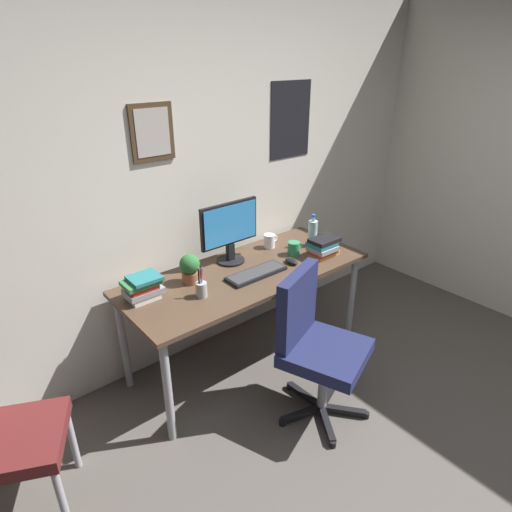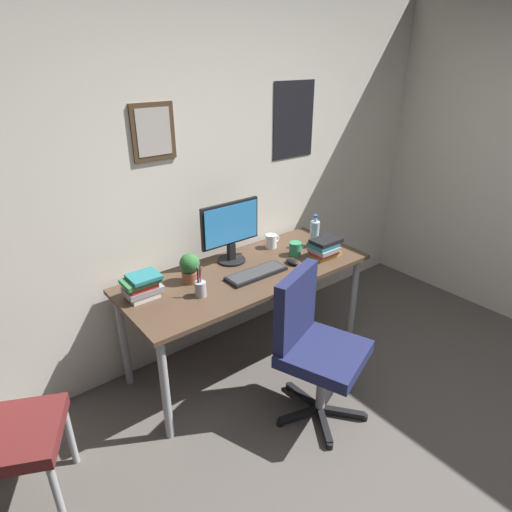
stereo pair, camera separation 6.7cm
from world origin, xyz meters
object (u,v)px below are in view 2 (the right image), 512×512
Objects in this scene: computer_mouse at (292,262)px; book_stack_right at (325,248)px; office_chair at (313,340)px; coffee_mug_far at (295,249)px; pen_cup at (200,288)px; coffee_mug_near at (271,241)px; potted_plant at (190,267)px; keyboard at (256,273)px; monitor at (230,230)px; book_stack_left at (142,286)px; water_bottle at (314,233)px.

book_stack_right is at bearing -11.55° from computer_mouse.
office_chair is 0.81m from coffee_mug_far.
computer_mouse is 0.55× the size of pen_cup.
coffee_mug_near is 0.63× the size of potted_plant.
computer_mouse is 0.74m from pen_cup.
office_chair is 0.60m from keyboard.
office_chair is 4.75× the size of pen_cup.
monitor is at bearing 154.34° from coffee_mug_far.
pen_cup is 0.88× the size of book_stack_left.
book_stack_left is at bearing -175.27° from coffee_mug_near.
monitor is at bearing 12.92° from potted_plant.
keyboard is at bearing 88.91° from office_chair.
water_bottle is at bearing -5.07° from potted_plant.
pen_cup is at bearing 175.73° from book_stack_right.
monitor reaches higher than book_stack_right.
potted_plant reaches higher than computer_mouse.
coffee_mug_far is (0.43, 0.63, 0.26)m from office_chair.
computer_mouse is 0.44× the size of water_bottle.
pen_cup is 0.89× the size of book_stack_right.
computer_mouse is (0.30, -0.02, 0.01)m from keyboard.
monitor is at bearing 164.49° from water_bottle.
computer_mouse is 0.56× the size of potted_plant.
coffee_mug_near is 0.42m from book_stack_right.
office_chair reaches higher than coffee_mug_near.
pen_cup reaches higher than potted_plant.
monitor is 1.07× the size of keyboard.
pen_cup is (-0.81, -0.29, 0.00)m from coffee_mug_near.
water_bottle is 1.04m from potted_plant.
monitor is at bearing 89.69° from office_chair.
computer_mouse is at bearing -45.11° from monitor.
water_bottle is 1.99× the size of coffee_mug_far.
office_chair is 4.19× the size of book_stack_left.
water_bottle is 1.08m from pen_cup.
book_stack_left is at bearing 167.81° from book_stack_right.
pen_cup reaches higher than coffee_mug_far.
office_chair reaches higher than book_stack_right.
coffee_mug_far is 0.82m from potted_plant.
keyboard is at bearing -142.11° from coffee_mug_near.
monitor reaches higher than water_bottle.
book_stack_left is at bearing -173.26° from monitor.
coffee_mug_near reaches higher than keyboard.
water_bottle is 1.29× the size of potted_plant.
monitor reaches higher than coffee_mug_far.
potted_plant is (-0.39, 0.19, 0.09)m from keyboard.
water_bottle is 1.36m from book_stack_left.
coffee_mug_far is 1.15m from book_stack_left.
keyboard is 3.48× the size of coffee_mug_near.
office_chair is at bearing -120.32° from computer_mouse.
potted_plant reaches higher than coffee_mug_far.
monitor is at bearing 33.66° from pen_cup.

